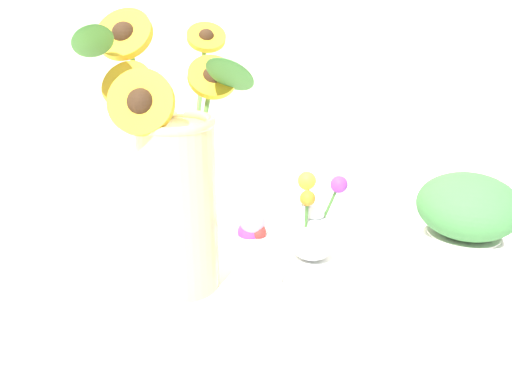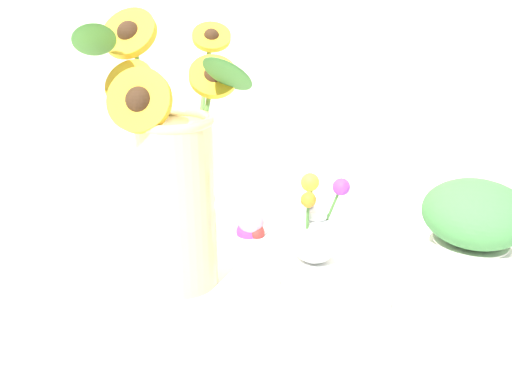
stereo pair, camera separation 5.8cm
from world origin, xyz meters
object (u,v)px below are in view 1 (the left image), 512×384
serving_tray (256,277)px  potted_plant (465,222)px  vase_small_center (257,251)px  mason_jar_sunflowers (177,184)px  vase_bulb_right (312,229)px

serving_tray → potted_plant: (0.34, 0.00, 0.09)m
potted_plant → vase_small_center: bearing=-174.0°
mason_jar_sunflowers → potted_plant: mason_jar_sunflowers is taller
mason_jar_sunflowers → vase_small_center: 0.16m
potted_plant → vase_bulb_right: bearing=171.7°
mason_jar_sunflowers → serving_tray: bearing=13.3°
serving_tray → potted_plant: 0.35m
mason_jar_sunflowers → vase_small_center: size_ratio=3.39×
mason_jar_sunflowers → vase_bulb_right: (0.21, 0.07, -0.11)m
vase_small_center → potted_plant: 0.34m
serving_tray → mason_jar_sunflowers: 0.22m
serving_tray → vase_small_center: bearing=-88.4°
serving_tray → vase_small_center: (0.00, -0.03, 0.07)m
vase_bulb_right → potted_plant: (0.24, -0.04, 0.02)m
mason_jar_sunflowers → potted_plant: 0.47m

